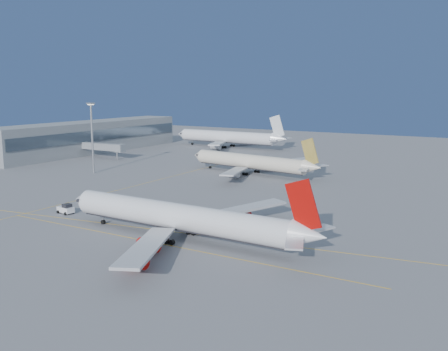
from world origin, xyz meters
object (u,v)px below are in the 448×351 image
Objects in this scene: airliner_etihad at (252,162)px; pushback_tug at (66,209)px; light_mast at (92,132)px; airliner_third at (229,137)px; airliner_virgin at (182,218)px.

airliner_etihad reaches higher than pushback_tug.
light_mast reaches higher than airliner_etihad.
airliner_third is 2.60× the size of light_mast.
airliner_virgin is 1.11× the size of airliner_etihad.
airliner_etihad is at bearing 108.48° from airliner_virgin.
light_mast is at bearing 147.47° from airliner_virgin.
pushback_tug is at bearing -51.27° from light_mast.
airliner_virgin is at bearing -63.71° from airliner_etihad.
airliner_third is at bearing 134.80° from airliner_etihad.
airliner_virgin is 13.19× the size of pushback_tug.
airliner_third is 146.93m from pushback_tug.
light_mast is (-76.14, 50.72, 10.54)m from airliner_virgin.
airliner_virgin reaches higher than pushback_tug.
light_mast reaches higher than airliner_virgin.
airliner_etihad is 2.20× the size of light_mast.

